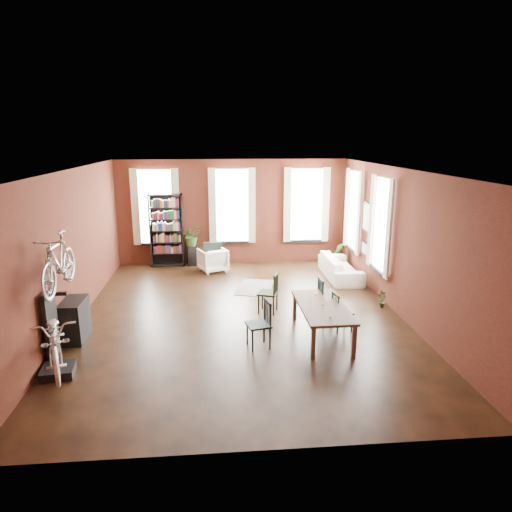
{
  "coord_description": "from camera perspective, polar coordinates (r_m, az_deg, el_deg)",
  "views": [
    {
      "loc": [
        -0.5,
        -9.43,
        3.84
      ],
      "look_at": [
        0.39,
        0.6,
        1.21
      ],
      "focal_mm": 32.0,
      "sensor_mm": 36.0,
      "label": 1
    }
  ],
  "objects": [
    {
      "name": "dining_chair_d",
      "position": [
        9.91,
        9.08,
        -5.41
      ],
      "size": [
        0.46,
        0.46,
        0.95
      ],
      "primitive_type": "cube",
      "rotation": [
        0.0,
        0.0,
        1.61
      ],
      "color": "#183335",
      "rests_on": "ground"
    },
    {
      "name": "white_armchair",
      "position": [
        13.43,
        -5.44,
        -0.35
      ],
      "size": [
        0.94,
        0.91,
        0.76
      ],
      "primitive_type": "imported",
      "rotation": [
        0.0,
        0.0,
        3.53
      ],
      "color": "white",
      "rests_on": "ground"
    },
    {
      "name": "dining_table",
      "position": [
        9.14,
        8.22,
        -8.07
      ],
      "size": [
        0.91,
        1.96,
        0.66
      ],
      "primitive_type": "cube",
      "rotation": [
        0.0,
        0.0,
        0.01
      ],
      "color": "brown",
      "rests_on": "ground"
    },
    {
      "name": "console_table",
      "position": [
        9.61,
        -21.7,
        -7.43
      ],
      "size": [
        0.4,
        0.8,
        0.8
      ],
      "primitive_type": "cube",
      "color": "black",
      "rests_on": "ground"
    },
    {
      "name": "plant_by_sofa",
      "position": [
        14.18,
        10.07,
        -0.6
      ],
      "size": [
        0.41,
        0.74,
        0.33
      ],
      "primitive_type": "imported",
      "rotation": [
        0.0,
        0.0,
        -0.0
      ],
      "color": "#2B5421",
      "rests_on": "ground"
    },
    {
      "name": "bicycle_floor",
      "position": [
        8.07,
        -24.05,
        -6.8
      ],
      "size": [
        0.92,
        1.12,
        1.83
      ],
      "primitive_type": "imported",
      "rotation": [
        0.0,
        0.0,
        0.33
      ],
      "color": "beige",
      "rests_on": "bike_trainer"
    },
    {
      "name": "dining_chair_b",
      "position": [
        10.26,
        1.5,
        -4.61
      ],
      "size": [
        0.54,
        0.54,
        0.91
      ],
      "primitive_type": "cube",
      "rotation": [
        0.0,
        0.0,
        -1.93
      ],
      "color": "black",
      "rests_on": "ground"
    },
    {
      "name": "dining_chair_a",
      "position": [
        8.59,
        0.31,
        -8.57
      ],
      "size": [
        0.5,
        0.5,
        0.91
      ],
      "primitive_type": "cube",
      "rotation": [
        0.0,
        0.0,
        -1.35
      ],
      "color": "#162E31",
      "rests_on": "ground"
    },
    {
      "name": "room",
      "position": [
        10.22,
        -0.8,
        5.05
      ],
      "size": [
        9.0,
        9.04,
        3.22
      ],
      "color": "black",
      "rests_on": "ground"
    },
    {
      "name": "bike_wall_rack",
      "position": [
        8.76,
        -24.25,
        -8.07
      ],
      "size": [
        0.16,
        0.6,
        1.3
      ],
      "primitive_type": "cube",
      "color": "black",
      "rests_on": "ground"
    },
    {
      "name": "bookshelf",
      "position": [
        14.08,
        -11.11,
        3.16
      ],
      "size": [
        1.0,
        0.32,
        2.2
      ],
      "primitive_type": "cube",
      "color": "black",
      "rests_on": "ground"
    },
    {
      "name": "striped_rug",
      "position": [
        12.02,
        -0.14,
        -3.95
      ],
      "size": [
        1.19,
        1.56,
        0.01
      ],
      "primitive_type": "cube",
      "rotation": [
        0.0,
        0.0,
        -0.26
      ],
      "color": "black",
      "rests_on": "ground"
    },
    {
      "name": "bicycle_hung",
      "position": [
        8.25,
        -23.68,
        1.45
      ],
      "size": [
        0.47,
        1.0,
        1.66
      ],
      "primitive_type": "imported",
      "color": "#A5A8AD",
      "rests_on": "bike_wall_rack"
    },
    {
      "name": "dining_chair_c",
      "position": [
        9.48,
        10.7,
        -6.88
      ],
      "size": [
        0.43,
        0.43,
        0.81
      ],
      "primitive_type": "cube",
      "rotation": [
        0.0,
        0.0,
        1.74
      ],
      "color": "black",
      "rests_on": "ground"
    },
    {
      "name": "cream_sofa",
      "position": [
        12.98,
        10.54,
        -0.94
      ],
      "size": [
        0.61,
        2.08,
        0.81
      ],
      "primitive_type": "imported",
      "rotation": [
        0.0,
        0.0,
        1.57
      ],
      "color": "beige",
      "rests_on": "ground"
    },
    {
      "name": "bike_trainer",
      "position": [
        8.48,
        -23.49,
        -13.04
      ],
      "size": [
        0.58,
        0.58,
        0.15
      ],
      "primitive_type": "cube",
      "rotation": [
        0.0,
        0.0,
        0.13
      ],
      "color": "black",
      "rests_on": "ground"
    },
    {
      "name": "plant_small",
      "position": [
        11.04,
        15.43,
        -5.84
      ],
      "size": [
        0.38,
        0.47,
        0.15
      ],
      "primitive_type": "imported",
      "rotation": [
        0.0,
        0.0,
        0.43
      ],
      "color": "#2D4F1F",
      "rests_on": "ground"
    },
    {
      "name": "plant_on_stand",
      "position": [
        14.01,
        -8.02,
        2.26
      ],
      "size": [
        0.78,
        0.82,
        0.5
      ],
      "primitive_type": "imported",
      "rotation": [
        0.0,
        0.0,
        0.39
      ],
      "color": "#2D5622",
      "rests_on": "plant_stand"
    },
    {
      "name": "plant_stand",
      "position": [
        14.17,
        -7.96,
        0.08
      ],
      "size": [
        0.36,
        0.36,
        0.61
      ],
      "primitive_type": "cube",
      "rotation": [
        0.0,
        0.0,
        0.17
      ],
      "color": "black",
      "rests_on": "ground"
    }
  ]
}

